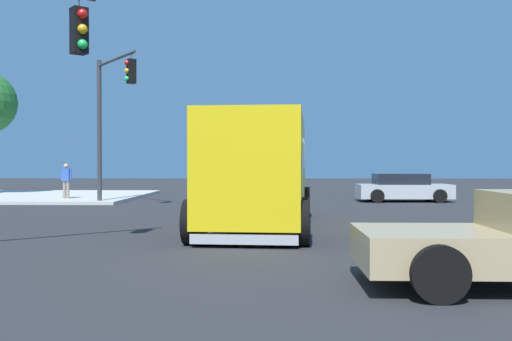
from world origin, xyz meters
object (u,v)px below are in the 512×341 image
pedestrian_near_corner (66,179)px  delivery_truck (260,172)px  sedan_silver (403,188)px  traffic_light_primary (109,107)px

pedestrian_near_corner → delivery_truck: bearing=40.8°
delivery_truck → sedan_silver: size_ratio=1.98×
traffic_light_primary → pedestrian_near_corner: traffic_light_primary is taller
traffic_light_primary → sedan_silver: traffic_light_primary is taller
traffic_light_primary → sedan_silver: 13.86m
traffic_light_primary → pedestrian_near_corner: size_ratio=3.79×
traffic_light_primary → pedestrian_near_corner: (-2.49, -2.76, -3.14)m
delivery_truck → traffic_light_primary: size_ratio=1.38×
traffic_light_primary → sedan_silver: (-2.79, 13.10, -3.58)m
delivery_truck → sedan_silver: (-11.12, 6.51, -0.94)m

